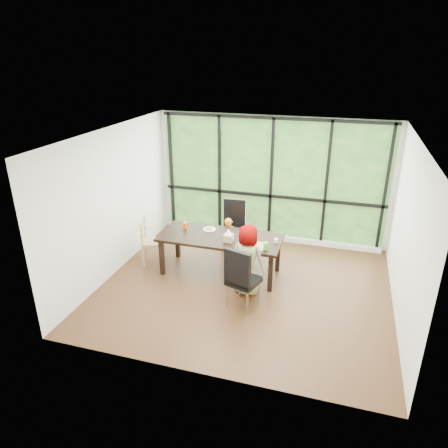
{
  "coord_description": "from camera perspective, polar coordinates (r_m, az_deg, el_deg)",
  "views": [
    {
      "loc": [
        1.48,
        -6.23,
        3.93
      ],
      "look_at": [
        -0.48,
        0.29,
        1.05
      ],
      "focal_mm": 33.27,
      "sensor_mm": 36.0,
      "label": 1
    }
  ],
  "objects": [
    {
      "name": "placemat",
      "position": [
        7.31,
        3.74,
        -2.91
      ],
      "size": [
        0.48,
        0.35,
        0.01
      ],
      "primitive_type": "cube",
      "color": "tan",
      "rests_on": "dining_table"
    },
    {
      "name": "white_mug",
      "position": [
        7.44,
        7.16,
        -2.26
      ],
      "size": [
        0.07,
        0.07,
        0.07
      ],
      "primitive_type": "cylinder",
      "color": "white",
      "rests_on": "dining_table"
    },
    {
      "name": "chair_interior_leather",
      "position": [
        6.75,
        2.73,
        -7.24
      ],
      "size": [
        0.58,
        0.58,
        1.08
      ],
      "primitive_type": "cube",
      "rotation": [
        0.0,
        0.0,
        2.84
      ],
      "color": "black",
      "rests_on": "ground"
    },
    {
      "name": "ground",
      "position": [
        7.51,
        2.88,
        -8.65
      ],
      "size": [
        5.0,
        5.0,
        0.0
      ],
      "primitive_type": "plane",
      "color": "black",
      "rests_on": "ground"
    },
    {
      "name": "chair_window_leather",
      "position": [
        8.57,
        1.23,
        -0.38
      ],
      "size": [
        0.49,
        0.49,
        1.08
      ],
      "primitive_type": "cube",
      "rotation": [
        0.0,
        0.0,
        0.08
      ],
      "color": "black",
      "rests_on": "ground"
    },
    {
      "name": "window_sill",
      "position": [
        9.35,
        6.09,
        -1.73
      ],
      "size": [
        4.8,
        0.12,
        0.1
      ],
      "primitive_type": "cube",
      "color": "silver",
      "rests_on": "ground"
    },
    {
      "name": "window_mullions",
      "position": [
        8.93,
        6.49,
        5.98
      ],
      "size": [
        4.8,
        0.06,
        2.65
      ],
      "primitive_type": null,
      "color": "black",
      "rests_on": "back_wall"
    },
    {
      "name": "crepe_rolls_near",
      "position": [
        7.3,
        3.92,
        -2.7
      ],
      "size": [
        0.15,
        0.12,
        0.04
      ],
      "primitive_type": null,
      "color": "tan",
      "rests_on": "plate_near"
    },
    {
      "name": "orange_cup",
      "position": [
        7.99,
        -5.38,
        -0.18
      ],
      "size": [
        0.07,
        0.07,
        0.12
      ],
      "primitive_type": "cylinder",
      "color": "#EA4E00",
      "rests_on": "dining_table"
    },
    {
      "name": "dining_table",
      "position": [
        7.79,
        -0.49,
        -4.22
      ],
      "size": [
        2.32,
        1.14,
        0.75
      ],
      "primitive_type": "cube",
      "rotation": [
        0.0,
        0.0,
        0.08
      ],
      "color": "black",
      "rests_on": "ground"
    },
    {
      "name": "crepe_rolls_far",
      "position": [
        7.9,
        -2.02,
        -0.57
      ],
      "size": [
        0.15,
        0.12,
        0.04
      ],
      "primitive_type": null,
      "color": "tan",
      "rests_on": "plate_far"
    },
    {
      "name": "plate_far",
      "position": [
        7.91,
        -2.02,
        -0.74
      ],
      "size": [
        0.24,
        0.24,
        0.02
      ],
      "primitive_type": "cylinder",
      "color": "white",
      "rests_on": "dining_table"
    },
    {
      "name": "plate_near",
      "position": [
        7.31,
        3.91,
        -2.87
      ],
      "size": [
        0.21,
        0.21,
        0.01
      ],
      "primitive_type": "cylinder",
      "color": "white",
      "rests_on": "dining_table"
    },
    {
      "name": "tissue_box",
      "position": [
        7.41,
        0.61,
        -1.93
      ],
      "size": [
        0.16,
        0.16,
        0.14
      ],
      "primitive_type": "cube",
      "color": "tan",
      "rests_on": "dining_table"
    },
    {
      "name": "child_older",
      "position": [
        7.06,
        3.39,
        -4.96
      ],
      "size": [
        0.69,
        0.53,
        1.27
      ],
      "primitive_type": "imported",
      "rotation": [
        0.0,
        0.0,
        2.92
      ],
      "color": "slate",
      "rests_on": "ground"
    },
    {
      "name": "green_cup",
      "position": [
        7.15,
        5.75,
        -3.02
      ],
      "size": [
        0.08,
        0.08,
        0.13
      ],
      "primitive_type": "cylinder",
      "color": "#55C82B",
      "rests_on": "dining_table"
    },
    {
      "name": "straw_white",
      "position": [
        7.95,
        -5.41,
        0.47
      ],
      "size": [
        0.01,
        0.04,
        0.2
      ],
      "primitive_type": "cylinder",
      "rotation": [
        0.14,
        0.0,
        0.0
      ],
      "color": "white",
      "rests_on": "orange_cup"
    },
    {
      "name": "foliage_backdrop",
      "position": [
        8.97,
        6.54,
        6.05
      ],
      "size": [
        4.8,
        0.02,
        2.65
      ],
      "primitive_type": "cube",
      "color": "#1D531C",
      "rests_on": "back_wall"
    },
    {
      "name": "straw_pink",
      "position": [
        7.11,
        5.78,
        -2.25
      ],
      "size": [
        0.01,
        0.04,
        0.2
      ],
      "primitive_type": "cylinder",
      "rotation": [
        0.14,
        0.0,
        0.0
      ],
      "color": "pink",
      "rests_on": "green_cup"
    },
    {
      "name": "child_toddler",
      "position": [
        8.26,
        0.68,
        -2.1
      ],
      "size": [
        0.37,
        0.3,
        0.87
      ],
      "primitive_type": "imported",
      "rotation": [
        0.0,
        0.0,
        0.34
      ],
      "color": "orange",
      "rests_on": "ground"
    },
    {
      "name": "chair_end_beech",
      "position": [
        8.25,
        -9.76,
        -2.38
      ],
      "size": [
        0.5,
        0.52,
        0.9
      ],
      "primitive_type": "cube",
      "rotation": [
        0.0,
        0.0,
        1.86
      ],
      "color": "#A1825E",
      "rests_on": "ground"
    },
    {
      "name": "back_wall",
      "position": [
        8.99,
        6.56,
        6.09
      ],
      "size": [
        5.0,
        0.0,
        5.0
      ],
      "primitive_type": "plane",
      "rotation": [
        1.57,
        0.0,
        0.0
      ],
      "color": "silver",
      "rests_on": "ground"
    },
    {
      "name": "tissue",
      "position": [
        7.36,
        0.62,
        -1.06
      ],
      "size": [
        0.12,
        0.12,
        0.11
      ],
      "primitive_type": "cone",
      "color": "white",
      "rests_on": "tissue_box"
    }
  ]
}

